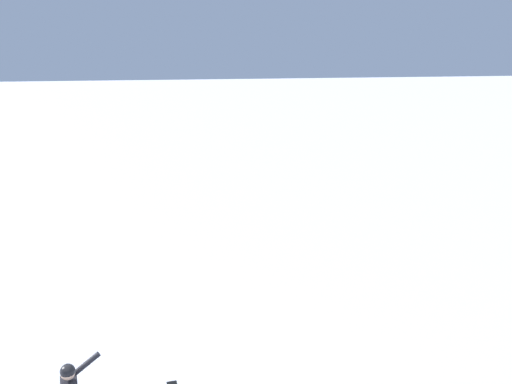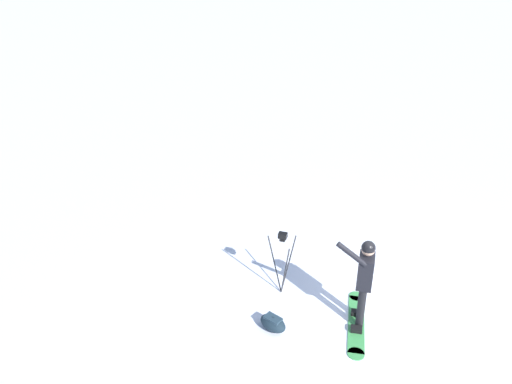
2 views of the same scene
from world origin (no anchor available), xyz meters
The scene contains 0 objects.
Camera 1 is at (7.86, 1.01, 6.47)m, focal length 38.27 mm.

